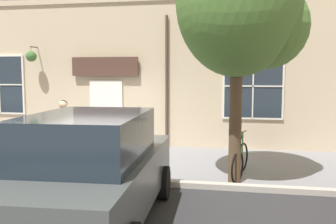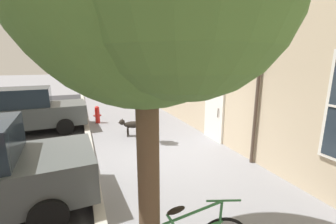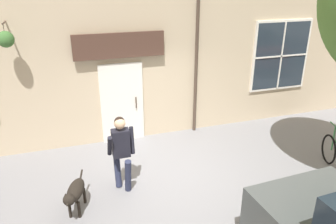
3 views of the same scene
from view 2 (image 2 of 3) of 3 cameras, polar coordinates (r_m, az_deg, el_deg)
The scene contains 6 objects.
ground_plane at distance 6.87m, azimuth -1.53°, elevation -10.71°, with size 90.00×90.00×0.00m, color gray.
storefront_facade at distance 7.45m, azimuth 15.69°, elevation 9.49°, with size 0.95×18.00×4.73m.
pedestrian_walking at distance 7.50m, azimuth -4.40°, elevation -0.97°, with size 0.62×0.55×1.62m.
dog_on_leash at distance 8.42m, azimuth -9.29°, elevation -3.19°, with size 1.06×0.48×0.67m.
parked_car_nearest_curb at distance 10.20m, azimuth -32.77°, elevation 0.25°, with size 4.38×2.10×1.75m.
fire_hydrant at distance 10.57m, azimuth -17.51°, elevation -0.56°, with size 0.34×0.20×0.77m.
Camera 2 is at (2.15, 5.92, 2.76)m, focal length 24.00 mm.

